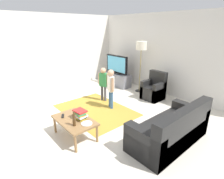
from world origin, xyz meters
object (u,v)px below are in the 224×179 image
Objects in this scene: bottle at (74,120)px; plate at (87,123)px; tv at (117,65)px; armchair at (154,90)px; couch at (173,131)px; child_center at (111,85)px; book_stack at (80,114)px; floor_lamp at (141,48)px; tv_remote at (63,116)px; coffee_table at (74,121)px; tv_stand at (117,79)px; child_near_tv at (103,81)px.

bottle reaches higher than plate.
armchair is at bearing -0.58° from tv.
tv reaches higher than couch.
child_center is 1.86m from bottle.
floor_lamp is at bearing 108.87° from book_stack.
couch is (3.56, -1.72, -0.56)m from tv.
plate reaches higher than tv_remote.
coffee_table is 5.88× the size of tv_remote.
couch reaches higher than tv_remote.
child_center is 3.73× the size of bottle.
plate is (0.27, -0.02, -0.09)m from book_stack.
tv_stand is at bearing 148.21° from tv_remote.
child_near_tv is 3.45× the size of book_stack.
couch is 3.38m from floor_lamp.
floor_lamp is 5.72× the size of book_stack.
tv_stand is at bearing 153.94° from couch.
book_stack is (0.27, -2.94, 0.22)m from armchair.
tv is (-0.00, -0.02, 0.60)m from tv_stand.
tv is 3.84m from plate.
couch is at bearing 49.35° from bottle.
floor_lamp reaches higher than armchair.
child_near_tv is 0.58m from child_center.
child_center is at bearing 130.76° from tv_remote.
tv_remote is at bearing -140.14° from couch.
coffee_table is (1.02, -3.25, -1.17)m from floor_lamp.
couch is 5.78× the size of book_stack.
tv is at bearing 148.37° from tv_remote.
couch is 2.15m from child_center.
tv_stand is 5.45× the size of plate.
bottle is at bearing -53.89° from book_stack.
coffee_table is 0.31m from tv_remote.
coffee_table is 0.34m from plate.
couch is 1.80× the size of coffee_table.
book_stack is at bearing 65.08° from tv_remote.
child_center reaches higher than tv_remote.
armchair is 2.96m from book_stack.
floor_lamp reaches higher than child_center.
couch reaches higher than book_stack.
tv reaches higher than child_near_tv.
tv is at bearing 125.60° from book_stack.
tv is 1.03× the size of child_near_tv.
tv reaches higher than coffee_table.
tv_stand is 7.06× the size of tv_remote.
child_near_tv is at bearing 172.47° from couch.
child_near_tv is (-0.16, -1.54, -0.90)m from floor_lamp.
coffee_table is (2.07, -3.09, 0.13)m from tv_stand.
child_near_tv is 3.51× the size of bottle.
tv_stand is 0.67× the size of couch.
couch is 2.01m from coffee_table.
floor_lamp reaches higher than coffee_table.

